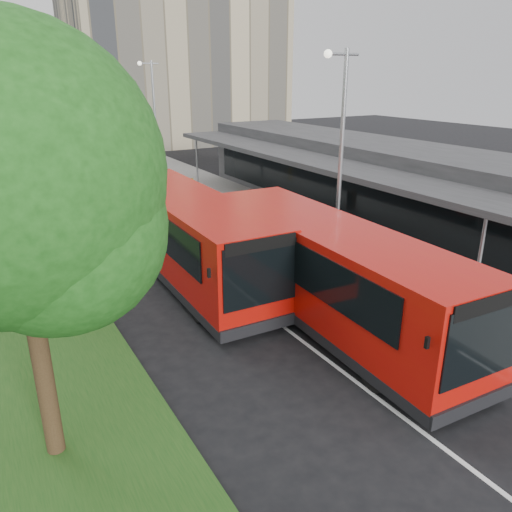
{
  "coord_description": "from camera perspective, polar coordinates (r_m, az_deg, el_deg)",
  "views": [
    {
      "loc": [
        -7.59,
        -12.18,
        7.35
      ],
      "look_at": [
        0.4,
        1.59,
        1.5
      ],
      "focal_mm": 35.0,
      "sensor_mm": 36.0,
      "label": 1
    }
  ],
  "objects": [
    {
      "name": "ground",
      "position": [
        16.13,
        1.61,
        -6.95
      ],
      "size": [
        120.0,
        120.0,
        0.0
      ],
      "primitive_type": "plane",
      "color": "black",
      "rests_on": "ground"
    },
    {
      "name": "lamp_post_far",
      "position": [
        36.23,
        -11.63,
        15.62
      ],
      "size": [
        1.44,
        0.28,
        8.0
      ],
      "color": "#94989D",
      "rests_on": "pavement"
    },
    {
      "name": "bus_main",
      "position": [
        15.37,
        8.49,
        -2.03
      ],
      "size": [
        3.26,
        11.12,
        3.12
      ],
      "rotation": [
        0.0,
        0.0,
        -0.04
      ],
      "color": "#A80D08",
      "rests_on": "ground"
    },
    {
      "name": "station_building",
      "position": [
        27.85,
        12.21,
        8.74
      ],
      "size": [
        7.7,
        26.0,
        4.0
      ],
      "color": "#2B2C2E",
      "rests_on": "ground"
    },
    {
      "name": "office_block",
      "position": [
        58.35,
        -9.04,
        21.58
      ],
      "size": [
        22.0,
        12.0,
        18.0
      ],
      "primitive_type": "cube",
      "color": "tan",
      "rests_on": "ground"
    },
    {
      "name": "car_far",
      "position": [
        55.81,
        -24.42,
        11.4
      ],
      "size": [
        1.56,
        3.24,
        1.02
      ],
      "primitive_type": "imported",
      "rotation": [
        0.0,
        0.0,
        -0.16
      ],
      "color": "navy",
      "rests_on": "ground"
    },
    {
      "name": "pavement",
      "position": [
        35.68,
        -7.16,
        8.26
      ],
      "size": [
        5.0,
        80.0,
        0.15
      ],
      "primitive_type": "cube",
      "color": "slate",
      "rests_on": "ground"
    },
    {
      "name": "tree_near",
      "position": [
        9.45,
        -26.12,
        6.26
      ],
      "size": [
        5.21,
        5.21,
        8.38
      ],
      "color": "#372616",
      "rests_on": "ground"
    },
    {
      "name": "lane_centre_line",
      "position": [
        29.16,
        -14.11,
        4.98
      ],
      "size": [
        0.12,
        70.0,
        0.01
      ],
      "primitive_type": "cube",
      "color": "silver",
      "rests_on": "ground"
    },
    {
      "name": "bus_second",
      "position": [
        18.82,
        -7.72,
        2.27
      ],
      "size": [
        3.13,
        11.24,
        3.16
      ],
      "rotation": [
        0.0,
        0.0,
        -0.02
      ],
      "color": "#A80D08",
      "rests_on": "ground"
    },
    {
      "name": "litter_bin",
      "position": [
        25.94,
        2.78,
        5.15
      ],
      "size": [
        0.71,
        0.71,
        0.97
      ],
      "primitive_type": "cylinder",
      "rotation": [
        0.0,
        0.0,
        0.43
      ],
      "color": "#392817",
      "rests_on": "pavement"
    },
    {
      "name": "bollard",
      "position": [
        32.48,
        -7.27,
        8.03
      ],
      "size": [
        0.19,
        0.19,
        0.9
      ],
      "primitive_type": "cylinder",
      "rotation": [
        0.0,
        0.0,
        0.38
      ],
      "color": "#FFB20D",
      "rests_on": "pavement"
    },
    {
      "name": "car_near",
      "position": [
        51.81,
        -20.25,
        11.49
      ],
      "size": [
        2.58,
        3.79,
        1.2
      ],
      "primitive_type": "imported",
      "rotation": [
        0.0,
        0.0,
        0.37
      ],
      "color": "#560C1D",
      "rests_on": "ground"
    },
    {
      "name": "lamp_post_near",
      "position": [
        18.58,
        9.51,
        11.76
      ],
      "size": [
        1.44,
        0.28,
        8.0
      ],
      "color": "#94989D",
      "rests_on": "pavement"
    },
    {
      "name": "kerb_dashes",
      "position": [
        33.84,
        -10.71,
        7.3
      ],
      "size": [
        0.12,
        56.0,
        0.01
      ],
      "color": "silver",
      "rests_on": "ground"
    }
  ]
}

